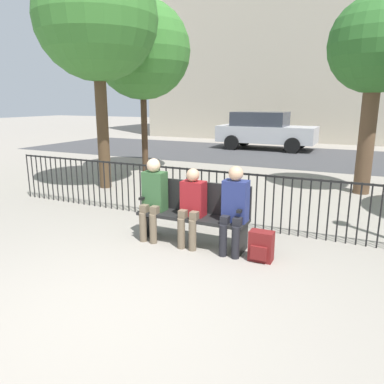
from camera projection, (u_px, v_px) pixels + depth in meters
name	position (u px, v px, depth m)	size (l,w,h in m)	color
ground_plane	(105.00, 311.00, 3.81)	(80.00, 80.00, 0.00)	gray
park_bench	(194.00, 211.00, 5.57)	(1.67, 0.45, 0.92)	black
seated_person_0	(153.00, 195.00, 5.67)	(0.34, 0.39, 1.25)	brown
seated_person_1	(192.00, 204.00, 5.41)	(0.34, 0.39, 1.15)	brown
seated_person_2	(234.00, 206.00, 5.13)	(0.34, 0.39, 1.23)	black
backpack	(261.00, 246.00, 4.98)	(0.32, 0.23, 0.41)	maroon
fence_railing	(217.00, 193.00, 6.37)	(9.01, 0.03, 0.95)	black
tree_0	(97.00, 19.00, 8.38)	(2.77, 2.77, 5.28)	#4C3823
tree_1	(142.00, 50.00, 10.58)	(2.75, 2.75, 4.86)	#422D1E
tree_2	(377.00, 48.00, 7.95)	(2.04, 2.04, 4.28)	brown
street_surface	(304.00, 157.00, 14.33)	(24.00, 6.00, 0.01)	#3D3D3F
parked_car_0	(265.00, 130.00, 16.41)	(4.20, 1.94, 1.62)	#B7B7BC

